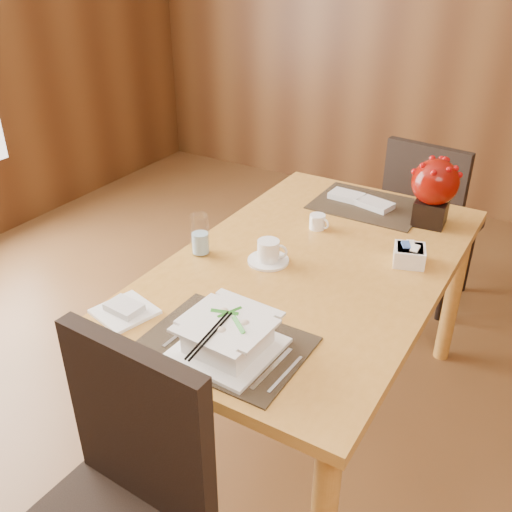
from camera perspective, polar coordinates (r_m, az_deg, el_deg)
The scene contains 14 objects.
back_wall at distance 4.08m, azimuth 22.25°, elevation 22.49°, with size 5.00×0.02×2.80m, color brown.
dining_table at distance 2.08m, azimuth 5.43°, elevation -2.83°, with size 0.90×1.50×0.75m.
placemat_near at distance 1.63m, azimuth -3.05°, elevation -8.78°, with size 0.45×0.33×0.01m, color black.
placemat_far at distance 2.49m, azimuth 11.15°, elevation 5.00°, with size 0.45×0.33×0.01m, color black.
soup_setting at distance 1.58m, azimuth -2.82°, elevation -8.03°, with size 0.27×0.27×0.11m.
coffee_cup at distance 2.00m, azimuth 1.24°, elevation 0.31°, with size 0.15×0.15×0.08m.
water_glass at distance 2.05m, azimuth -5.62°, elevation 2.13°, with size 0.07×0.07×0.15m, color white.
creamer_jug at distance 2.25m, azimuth 6.15°, elevation 3.44°, with size 0.08×0.08×0.06m, color white, non-canonical shape.
sugar_caddy at distance 2.07m, azimuth 15.07°, elevation 0.07°, with size 0.11×0.11×0.06m, color white.
berry_decor at distance 2.33m, azimuth 17.41°, elevation 6.48°, with size 0.18×0.18×0.27m.
napkins_far at distance 2.49m, azimuth 10.63°, elevation 5.46°, with size 0.28×0.10×0.03m, color silver, non-canonical shape.
bread_plate at distance 1.80m, azimuth -12.99°, elevation -5.44°, with size 0.16×0.16×0.01m, color white.
near_chair at distance 1.55m, azimuth -14.16°, elevation -23.40°, with size 0.47×0.47×0.97m.
far_chair at distance 3.03m, azimuth 16.76°, elevation 3.92°, with size 0.47×0.48×0.91m.
Camera 1 is at (0.73, -1.00, 1.76)m, focal length 40.00 mm.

